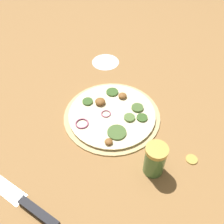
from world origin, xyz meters
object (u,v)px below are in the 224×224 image
pizza (112,114)px  loose_cap (192,159)px  knife (22,200)px  spice_jar (155,160)px

pizza → loose_cap: bearing=-117.8°
knife → spice_jar: 0.34m
pizza → spice_jar: spice_jar is taller
knife → spice_jar: spice_jar is taller
pizza → knife: bearing=150.6°
pizza → loose_cap: 0.27m
pizza → knife: 0.35m
knife → loose_cap: bearing=-131.3°
knife → spice_jar: size_ratio=3.34×
knife → spice_jar: bearing=-131.5°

